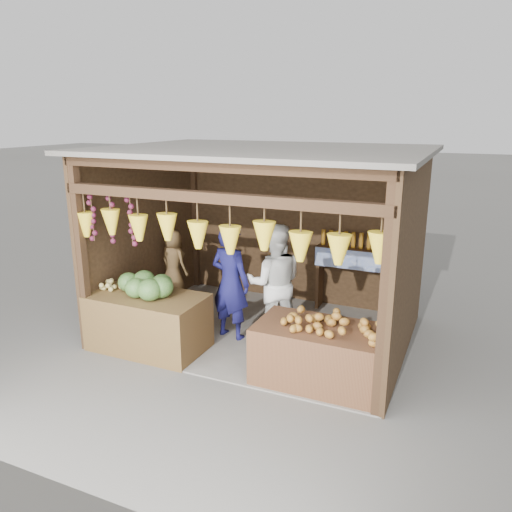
{
  "coord_description": "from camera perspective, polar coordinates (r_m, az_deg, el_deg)",
  "views": [
    {
      "loc": [
        2.64,
        -6.21,
        3.07
      ],
      "look_at": [
        -0.05,
        -0.1,
        1.18
      ],
      "focal_mm": 35.0,
      "sensor_mm": 36.0,
      "label": 1
    }
  ],
  "objects": [
    {
      "name": "man_standing",
      "position": [
        6.96,
        -2.95,
        -3.08
      ],
      "size": [
        0.65,
        0.48,
        1.64
      ],
      "primitive_type": "imported",
      "rotation": [
        0.0,
        0.0,
        2.99
      ],
      "color": "#141349",
      "rests_on": "ground"
    },
    {
      "name": "stall_structure",
      "position": [
        6.86,
        0.35,
        3.98
      ],
      "size": [
        4.3,
        3.3,
        2.66
      ],
      "color": "slate",
      "rests_on": "ground"
    },
    {
      "name": "back_shelf",
      "position": [
        7.97,
        11.36,
        -0.54
      ],
      "size": [
        1.25,
        0.32,
        1.32
      ],
      "color": "#382314",
      "rests_on": "ground"
    },
    {
      "name": "stool",
      "position": [
        8.27,
        -9.2,
        -5.15
      ],
      "size": [
        0.31,
        0.31,
        0.29
      ],
      "primitive_type": "cube",
      "color": "black",
      "rests_on": "ground"
    },
    {
      "name": "melon_pile",
      "position": [
        6.78,
        -12.5,
        -3.08
      ],
      "size": [
        1.0,
        0.5,
        0.32
      ],
      "primitive_type": null,
      "color": "#124514",
      "rests_on": "counter_left"
    },
    {
      "name": "woman_standing",
      "position": [
        6.91,
        2.13,
        -3.09
      ],
      "size": [
        1.0,
        0.91,
        1.67
      ],
      "primitive_type": "imported",
      "rotation": [
        0.0,
        0.0,
        3.56
      ],
      "color": "silver",
      "rests_on": "ground"
    },
    {
      "name": "mango_pile",
      "position": [
        5.74,
        8.62,
        -7.45
      ],
      "size": [
        1.4,
        0.64,
        0.22
      ],
      "primitive_type": null,
      "color": "#BC3E19",
      "rests_on": "counter_right"
    },
    {
      "name": "counter_left",
      "position": [
        6.94,
        -12.18,
        -7.38
      ],
      "size": [
        1.54,
        0.85,
        0.76
      ],
      "primitive_type": "cube",
      "color": "#4E341A",
      "rests_on": "ground"
    },
    {
      "name": "vendor_seated",
      "position": [
        8.05,
        -9.4,
        -0.7
      ],
      "size": [
        0.59,
        0.46,
        1.05
      ],
      "primitive_type": "imported",
      "rotation": [
        0.0,
        0.0,
        2.86
      ],
      "color": "brown",
      "rests_on": "stool"
    },
    {
      "name": "tanfruit_pile",
      "position": [
        7.11,
        -16.22,
        -3.25
      ],
      "size": [
        0.34,
        0.4,
        0.13
      ],
      "primitive_type": null,
      "color": "tan",
      "rests_on": "counter_left"
    },
    {
      "name": "ground",
      "position": [
        7.41,
        0.7,
        -8.69
      ],
      "size": [
        80.0,
        80.0,
        0.0
      ],
      "primitive_type": "plane",
      "color": "#514F49",
      "rests_on": "ground"
    },
    {
      "name": "counter_right",
      "position": [
        6.01,
        7.68,
        -11.22
      ],
      "size": [
        1.59,
        0.85,
        0.71
      ],
      "primitive_type": "cube",
      "color": "#4B2A19",
      "rests_on": "ground"
    }
  ]
}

